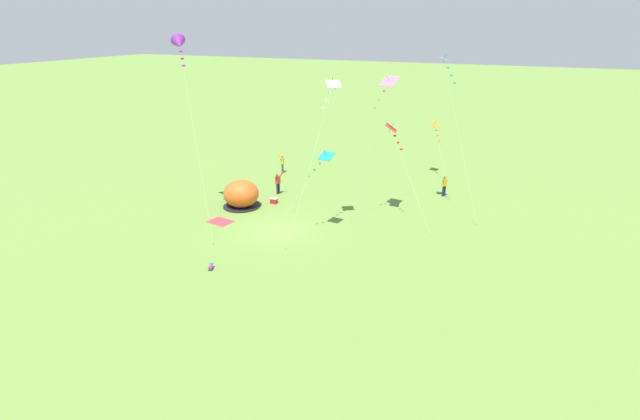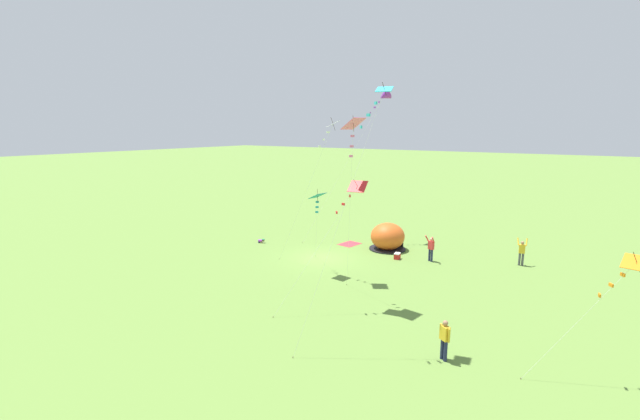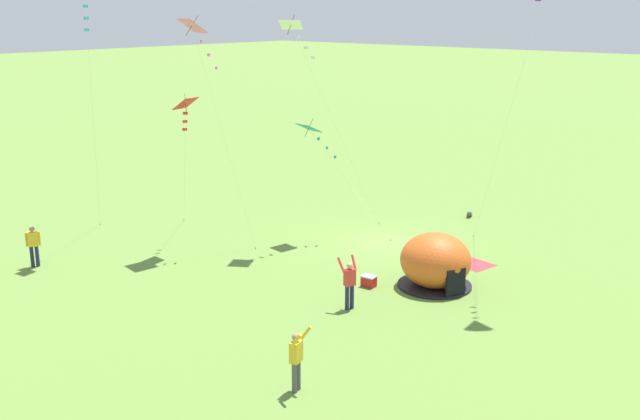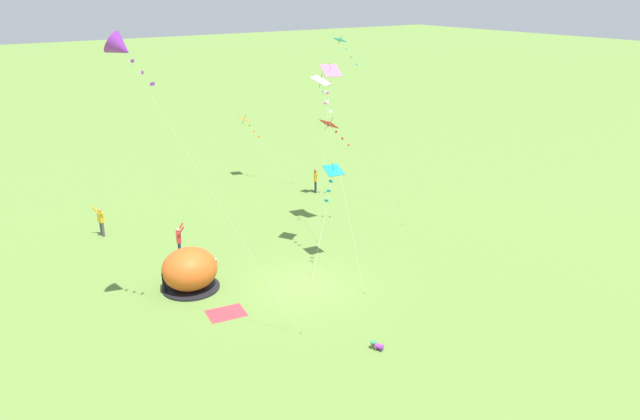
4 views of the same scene
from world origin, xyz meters
name	(u,v)px [view 2 (image 2 of 4)]	position (x,y,z in m)	size (l,w,h in m)	color
ground_plane	(321,258)	(0.00, 0.00, 0.00)	(300.00, 300.00, 0.00)	olive
popup_tent	(388,237)	(-4.76, 3.01, 1.00)	(2.81, 2.81, 2.10)	#D8591E
picnic_blanket	(350,244)	(-4.47, -0.22, 0.01)	(1.70, 1.30, 0.01)	#CC333D
cooler_box	(397,256)	(-2.87, 4.66, 0.22)	(0.57, 0.42, 0.44)	red
toddler_crawling	(261,241)	(-0.77, -6.46, 0.18)	(0.41, 0.54, 0.32)	purple
person_far_back	(445,338)	(8.81, 11.82, 0.96)	(0.41, 0.51, 1.72)	#1E2347
person_arms_raised	(522,251)	(-6.24, 12.34, 1.00)	(0.56, 0.69, 1.89)	#4C4C51
person_flying_kite	(431,248)	(-3.68, 6.84, 1.00)	(0.59, 0.70, 1.89)	#1E2347
kite_orange	(631,268)	(6.58, 17.63, 4.38)	(2.57, 3.62, 4.99)	silver
kite_white	(330,129)	(2.83, 2.50, 9.23)	(1.59, 5.70, 9.96)	silver
kite_teal	(317,199)	(2.74, 1.50, 4.91)	(3.51, 2.69, 5.53)	silver
kite_red	(354,191)	(5.97, 5.96, 6.14)	(4.27, 3.13, 6.76)	silver
kite_purple	(384,96)	(-7.62, 1.00, 11.86)	(5.75, 5.40, 12.49)	silver
kite_pink	(353,129)	(5.56, 5.61, 9.26)	(2.56, 1.94, 9.95)	silver
kite_cyan	(377,104)	(8.81, 8.55, 10.28)	(3.98, 2.50, 11.13)	silver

